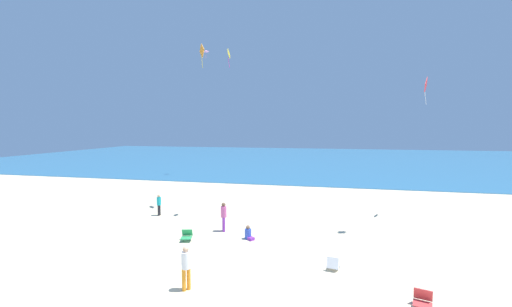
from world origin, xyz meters
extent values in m
plane|color=beige|center=(0.00, 10.00, 0.00)|extent=(120.00, 120.00, 0.00)
cube|color=teal|center=(0.00, 51.36, 0.03)|extent=(120.00, 60.00, 0.05)
cube|color=#2D9956|center=(-3.06, 4.13, 0.18)|extent=(0.67, 0.67, 0.03)
cube|color=#2D9956|center=(-3.13, 4.42, 0.38)|extent=(0.59, 0.33, 0.39)
cylinder|color=#B7B7BC|center=(-2.75, 4.04, 0.09)|extent=(0.02, 0.02, 0.18)
cylinder|color=#B7B7BC|center=(-3.29, 3.90, 0.09)|extent=(0.02, 0.02, 0.18)
cube|color=#D13D3D|center=(7.36, -0.08, 0.15)|extent=(0.70, 0.65, 0.03)
cube|color=#D13D3D|center=(7.44, 0.17, 0.37)|extent=(0.61, 0.35, 0.44)
cylinder|color=#B7B7BC|center=(7.04, -0.14, 0.08)|extent=(0.02, 0.02, 0.15)
cube|color=white|center=(4.53, 2.37, 0.15)|extent=(0.56, 0.56, 0.03)
cube|color=white|center=(4.48, 2.12, 0.37)|extent=(0.51, 0.28, 0.44)
cylinder|color=#B7B7BC|center=(4.32, 2.55, 0.07)|extent=(0.02, 0.02, 0.15)
cylinder|color=#B7B7BC|center=(4.79, 2.46, 0.07)|extent=(0.02, 0.02, 0.15)
cylinder|color=orange|center=(-0.80, -0.56, 0.42)|extent=(0.15, 0.15, 0.84)
cylinder|color=orange|center=(-0.93, -0.69, 0.42)|extent=(0.15, 0.15, 0.84)
cylinder|color=white|center=(-0.87, -0.62, 1.15)|extent=(0.47, 0.47, 0.63)
sphere|color=tan|center=(-0.87, -0.62, 1.57)|extent=(0.23, 0.23, 0.23)
cylinder|color=black|center=(-7.01, 8.29, 0.36)|extent=(0.13, 0.13, 0.73)
cylinder|color=black|center=(-7.02, 8.45, 0.36)|extent=(0.13, 0.13, 0.73)
cylinder|color=#19ADB2|center=(-7.02, 8.37, 1.00)|extent=(0.31, 0.31, 0.55)
sphere|color=tan|center=(-7.02, 8.37, 1.36)|extent=(0.20, 0.20, 0.20)
cylinder|color=purple|center=(-1.66, 6.21, 0.42)|extent=(0.15, 0.15, 0.84)
cylinder|color=purple|center=(-1.58, 6.04, 0.42)|extent=(0.15, 0.15, 0.84)
cylinder|color=#D8599E|center=(-1.62, 6.13, 1.16)|extent=(0.45, 0.45, 0.63)
sphere|color=brown|center=(-1.62, 6.13, 1.58)|extent=(0.23, 0.23, 0.23)
cylinder|color=blue|center=(0.07, 5.18, 0.27)|extent=(0.50, 0.50, 0.55)
sphere|color=#846047|center=(0.07, 5.18, 0.64)|extent=(0.22, 0.22, 0.22)
cube|color=purple|center=(0.24, 5.05, 0.08)|extent=(0.48, 0.46, 0.16)
cube|color=yellow|center=(-2.27, 9.48, 10.94)|extent=(0.18, 0.66, 0.66)
cylinder|color=#DB3DA8|center=(-2.27, 9.48, 10.36)|extent=(0.14, 0.04, 0.69)
cube|color=orange|center=(-4.85, 11.20, 11.66)|extent=(0.67, 0.78, 0.99)
cylinder|color=yellow|center=(-4.85, 11.20, 10.87)|extent=(0.08, 0.08, 0.89)
pyramid|color=pink|center=(-10.69, 27.14, 15.58)|extent=(0.67, 0.54, 0.30)
cylinder|color=pink|center=(-10.69, 27.12, 14.95)|extent=(0.04, 0.06, 0.43)
cube|color=red|center=(10.56, 12.14, 8.90)|extent=(0.37, 0.96, 1.00)
cylinder|color=white|center=(10.56, 12.14, 8.06)|extent=(0.15, 0.10, 0.97)
camera|label=1|loc=(4.10, -11.19, 6.04)|focal=22.32mm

